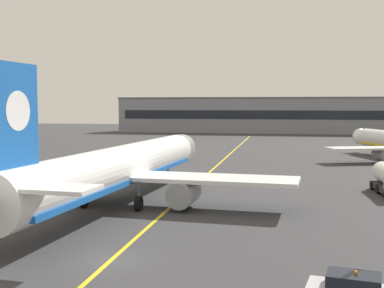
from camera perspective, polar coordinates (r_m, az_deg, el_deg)
ground_plane at (r=30.13m, az=-9.78°, el=-13.16°), size 400.00×400.00×0.00m
taxiway_centreline at (r=58.45m, az=0.72°, el=-4.45°), size 1.40×180.00×0.01m
airliner_foreground at (r=45.27m, az=-8.43°, el=-2.82°), size 32.25×41.52×11.65m
safety_cone_by_nose_gear at (r=61.64m, az=-3.15°, el=-3.75°), size 0.44×0.44×0.55m
terminal_building at (r=164.16m, az=11.15°, el=3.29°), size 112.87×12.40×11.69m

